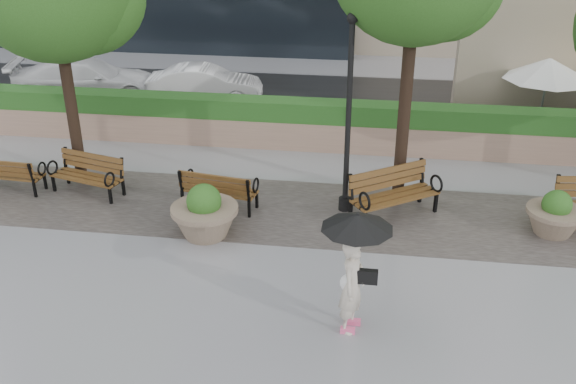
# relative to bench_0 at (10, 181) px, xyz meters

# --- Properties ---
(ground) EXTENTS (100.00, 100.00, 0.00)m
(ground) POSITION_rel_bench_0_xyz_m (6.51, -3.10, -0.26)
(ground) COLOR gray
(ground) RESTS_ON ground
(cobble_strip) EXTENTS (28.00, 3.20, 0.01)m
(cobble_strip) POSITION_rel_bench_0_xyz_m (6.51, -0.10, -0.26)
(cobble_strip) COLOR #383330
(cobble_strip) RESTS_ON ground
(hedge_wall) EXTENTS (24.00, 0.80, 1.35)m
(hedge_wall) POSITION_rel_bench_0_xyz_m (6.51, 3.90, 0.40)
(hedge_wall) COLOR tan
(hedge_wall) RESTS_ON ground
(asphalt_street) EXTENTS (40.00, 7.00, 0.00)m
(asphalt_street) POSITION_rel_bench_0_xyz_m (6.51, 7.90, -0.26)
(asphalt_street) COLOR black
(asphalt_street) RESTS_ON ground
(bench_0) EXTENTS (1.68, 0.76, 0.88)m
(bench_0) POSITION_rel_bench_0_xyz_m (0.00, 0.00, 0.00)
(bench_0) COLOR brown
(bench_0) RESTS_ON ground
(bench_1) EXTENTS (1.89, 1.15, 0.95)m
(bench_1) POSITION_rel_bench_0_xyz_m (1.94, 0.12, 0.02)
(bench_1) COLOR brown
(bench_1) RESTS_ON ground
(bench_2) EXTENTS (1.82, 0.97, 0.93)m
(bench_2) POSITION_rel_bench_0_xyz_m (5.24, -0.17, 0.01)
(bench_2) COLOR brown
(bench_2) RESTS_ON ground
(bench_3) EXTENTS (2.10, 1.82, 1.09)m
(bench_3) POSITION_rel_bench_0_xyz_m (9.20, 0.00, 0.06)
(bench_3) COLOR brown
(bench_3) RESTS_ON ground
(planter_left) EXTENTS (1.41, 1.41, 1.19)m
(planter_left) POSITION_rel_bench_0_xyz_m (5.26, -1.47, 0.20)
(planter_left) COLOR #7F6B56
(planter_left) RESTS_ON ground
(planter_right) EXTENTS (1.19, 1.19, 1.00)m
(planter_right) POSITION_rel_bench_0_xyz_m (12.56, -0.32, 0.13)
(planter_right) COLOR #7F6B56
(planter_right) RESTS_ON ground
(lamppost) EXTENTS (0.28, 0.28, 4.45)m
(lamppost) POSITION_rel_bench_0_xyz_m (8.10, 0.14, 1.71)
(lamppost) COLOR black
(lamppost) RESTS_ON ground
(patio_umb_white) EXTENTS (2.50, 2.50, 2.30)m
(patio_umb_white) POSITION_rel_bench_0_xyz_m (13.45, 5.79, 1.73)
(patio_umb_white) COLOR black
(patio_umb_white) RESTS_ON ground
(car_left) EXTENTS (5.28, 3.16, 1.43)m
(car_left) POSITION_rel_bench_0_xyz_m (-1.18, 7.17, 0.45)
(car_left) COLOR white
(car_left) RESTS_ON ground
(car_right) EXTENTS (3.98, 1.84, 1.26)m
(car_right) POSITION_rel_bench_0_xyz_m (2.90, 7.46, 0.37)
(car_right) COLOR white
(car_right) RESTS_ON ground
(pedestrian) EXTENTS (1.16, 1.16, 2.14)m
(pedestrian) POSITION_rel_bench_0_xyz_m (8.49, -4.16, 1.04)
(pedestrian) COLOR beige
(pedestrian) RESTS_ON ground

